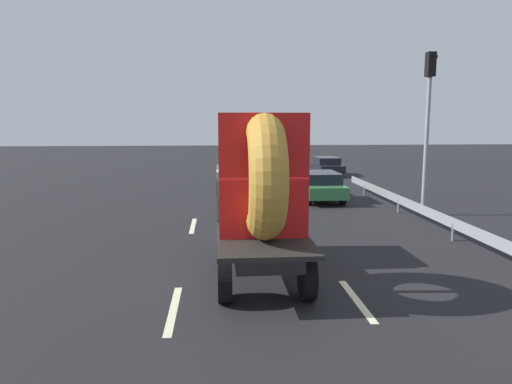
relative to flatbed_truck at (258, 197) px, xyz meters
name	(u,v)px	position (x,y,z in m)	size (l,w,h in m)	color
ground_plane	(251,275)	(-0.21, -0.22, -1.86)	(120.00, 120.00, 0.00)	black
flatbed_truck	(258,197)	(0.00, 0.00, 0.00)	(2.02, 5.16, 3.84)	black
distant_sedan	(320,185)	(3.74, 10.33, -1.15)	(1.74, 4.06, 1.33)	black
traffic_light	(428,111)	(7.03, 6.52, 2.16)	(0.42, 0.36, 6.22)	gray
guardrail	(423,210)	(6.25, 4.78, -1.33)	(0.10, 17.91, 0.71)	gray
lane_dash_left_near	(173,309)	(-1.87, -2.24, -1.86)	(2.47, 0.16, 0.01)	beige
lane_dash_left_far	(193,226)	(-1.87, 5.31, -1.86)	(2.42, 0.16, 0.01)	beige
lane_dash_right_near	(357,300)	(1.87, -2.03, -1.86)	(2.36, 0.16, 0.01)	beige
lane_dash_right_far	(298,224)	(1.87, 5.29, -1.86)	(2.13, 0.16, 0.01)	beige
oncoming_car	(327,166)	(6.39, 20.38, -1.21)	(1.60, 3.74, 1.22)	black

